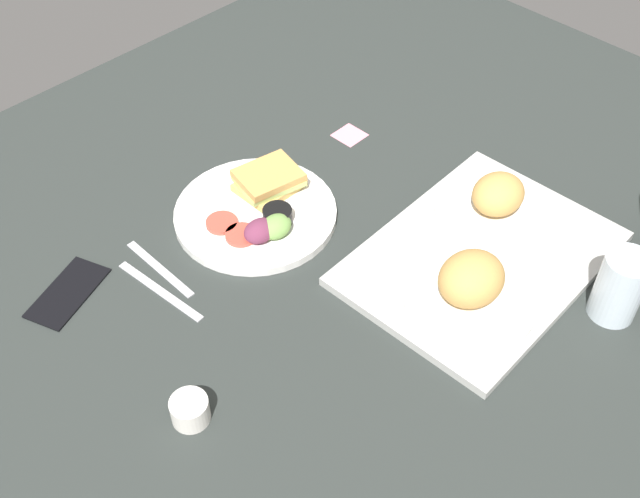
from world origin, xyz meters
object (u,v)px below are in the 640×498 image
Objects in this scene: serving_tray at (480,258)px; bread_plate_near at (495,202)px; bread_plate_far at (471,288)px; knife at (160,290)px; plate_with_salad at (260,209)px; drinking_glass at (620,287)px; espresso_cup at (190,410)px; sticky_note at (350,135)px; cell_phone at (68,292)px; fork at (160,268)px.

bread_plate_near is (-9.88, -4.71, 3.50)cm from serving_tray.
bread_plate_near is 0.98× the size of bread_plate_far.
bread_plate_near reaches higher than knife.
plate_with_salad is (8.93, -39.63, -3.27)cm from bread_plate_far.
bread_plate_near is at bearing -154.59° from bread_plate_far.
drinking_glass is 2.17× the size of espresso_cup.
knife is (42.45, -33.37, -0.55)cm from serving_tray.
plate_with_salad is at bearing -145.66° from espresso_cup.
cell_phone is at bearing -3.80° from sticky_note.
serving_tray is 69.01cm from cell_phone.
serving_tray is at bearing 47.04° from fork.
sticky_note is at bearing -89.85° from bread_plate_near.
plate_with_salad reaches higher than cell_phone.
bread_plate_far is at bearing 111.23° from cell_phone.
drinking_glass is 68.05cm from espresso_cup.
knife is at bearing -117.13° from espresso_cup.
espresso_cup is at bearing 34.34° from plate_with_salad.
drinking_glass reaches higher than bread_plate_near.
bread_plate_far is 48.67cm from sticky_note.
cell_phone is 2.57× the size of sticky_note.
plate_with_salad reaches higher than knife.
plate_with_salad is at bearing 9.21° from sticky_note.
plate_with_salad reaches higher than sticky_note.
bread_plate_far reaches higher than espresso_cup.
plate_with_salad is at bearing -66.54° from drinking_glass.
knife is (-11.49, -22.42, -1.75)cm from espresso_cup.
drinking_glass reaches higher than cell_phone.
drinking_glass is 0.84× the size of cell_phone.
plate_with_salad is 42.57cm from espresso_cup.
serving_tray reaches higher than cell_phone.
drinking_glass is at bearing 81.00° from bread_plate_near.
bread_plate_far is at bearing -47.25° from drinking_glass.
espresso_cup is at bearing 68.29° from cell_phone.
fork is (49.33, -32.65, -4.05)cm from bread_plate_near.
bread_plate_near is 74.43cm from cell_phone.
cell_phone is (13.90, -6.41, 0.15)cm from fork.
drinking_glass is (-15.59, 16.86, 1.12)cm from bread_plate_far.
fork is 3.04× the size of sticky_note.
fork is 1.18× the size of cell_phone.
bread_plate_near is at bearing -99.00° from drinking_glass.
bread_plate_near reaches higher than serving_tray.
bread_plate_far reaches higher than plate_with_salad.
sticky_note is (-9.79, -39.59, -0.74)cm from serving_tray.
serving_tray is 2.13× the size of bread_plate_far.
bread_plate_far is 3.77× the size of espresso_cup.
bread_plate_near is 35.13cm from sticky_note.
serving_tray is at bearing 25.49° from bread_plate_near.
drinking_glass is 88.24cm from cell_phone.
sticky_note is at bearing 91.64° from knife.
serving_tray is 2.17× the size of bread_plate_near.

